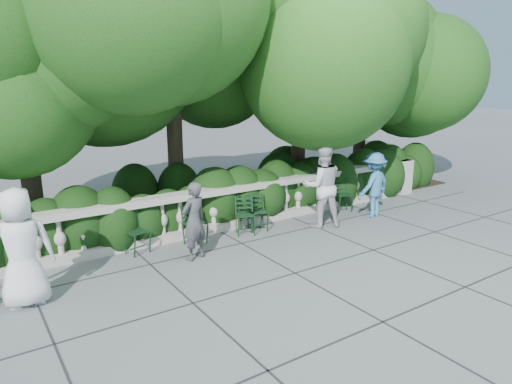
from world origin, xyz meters
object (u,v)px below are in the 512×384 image
chair_b (142,255)px  chair_f (345,213)px  chair_a (200,246)px  chair_e (246,236)px  person_businessman (21,248)px  person_casual_man (322,186)px  chair_c (260,232)px  person_woman_grey (194,221)px  chair_d (256,230)px  person_older_blue (373,185)px

chair_b → chair_f: 5.34m
chair_a → chair_b: 1.18m
chair_a → chair_e: same height
chair_e → person_businessman: bearing=-147.8°
chair_a → person_casual_man: 3.12m
chair_a → chair_f: 4.17m
chair_e → person_casual_man: size_ratio=0.44×
chair_c → chair_f: (2.68, 0.04, 0.00)m
chair_e → chair_b: bearing=-162.7°
person_woman_grey → person_casual_man: bearing=164.5°
chair_a → person_woman_grey: (-0.39, -0.59, 0.76)m
chair_d → chair_f: 2.67m
chair_e → chair_f: same height
person_casual_man → person_woman_grey: bearing=25.2°
chair_f → person_older_blue: person_older_blue is taller
person_woman_grey → chair_e: bearing=-179.0°
chair_d → person_businessman: size_ratio=0.46×
chair_b → person_older_blue: bearing=-23.8°
person_businessman → chair_e: bearing=-161.5°
chair_c → chair_f: same height
chair_a → chair_e: bearing=-11.8°
chair_c → person_casual_man: (1.44, -0.41, 0.97)m
chair_b → chair_c: 2.67m
person_woman_grey → chair_c: bearing=178.7°
chair_d → person_woman_grey: size_ratio=0.56×
chair_f → person_older_blue: bearing=-43.1°
person_businessman → person_casual_man: size_ratio=0.95×
chair_a → chair_c: (1.49, -0.01, 0.00)m
chair_d → chair_f: same height
chair_c → person_woman_grey: (-1.89, -0.58, 0.76)m
chair_a → chair_b: bearing=163.1°
person_woman_grey → chair_f: bearing=169.4°
person_businessman → person_woman_grey: person_businessman is taller
chair_e → person_casual_man: 2.09m
chair_f → person_woman_grey: person_woman_grey is taller
person_casual_man → chair_a: bearing=14.2°
person_casual_man → chair_f: bearing=-137.5°
chair_e → chair_c: bearing=30.4°
person_businessman → person_woman_grey: size_ratio=1.22×
chair_f → person_casual_man: (-1.24, -0.46, 0.97)m
person_casual_man → person_businessman: bearing=25.7°
chair_d → person_casual_man: (1.42, -0.58, 0.97)m
person_older_blue → person_woman_grey: bearing=-8.4°
chair_b → chair_f: bearing=-17.8°
chair_d → chair_e: size_ratio=1.00×
chair_c → chair_d: bearing=100.7°
chair_b → person_businessman: person_businessman is taller
chair_e → person_older_blue: 3.52m
chair_a → person_woman_grey: size_ratio=0.56×
person_woman_grey → person_casual_man: (3.33, 0.17, 0.21)m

